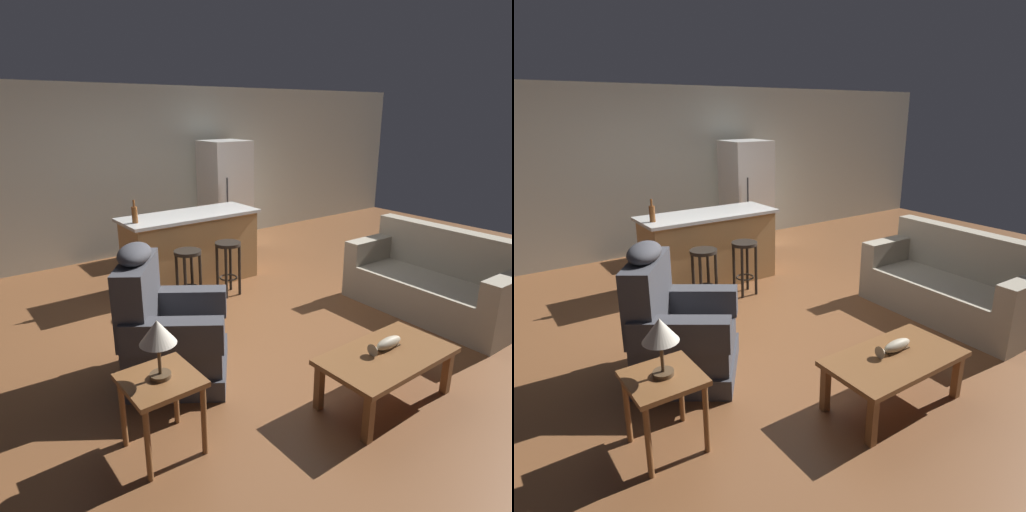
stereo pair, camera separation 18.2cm
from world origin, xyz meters
TOP-DOWN VIEW (x-y plane):
  - ground_plane at (0.00, 0.00)m, footprint 12.00×12.00m
  - back_wall at (0.00, 3.12)m, footprint 12.00×0.05m
  - coffee_table at (-0.10, -1.88)m, footprint 1.10×0.60m
  - fish_figurine at (-0.06, -1.83)m, footprint 0.34×0.10m
  - couch at (1.75, -1.13)m, footprint 0.87×1.91m
  - recliner_near_lamp at (-1.30, -0.51)m, footprint 1.17×1.17m
  - end_table at (-1.75, -1.32)m, footprint 0.48×0.48m
  - table_lamp at (-1.74, -1.32)m, footprint 0.24×0.24m
  - kitchen_island at (0.00, 1.35)m, footprint 1.80×0.70m
  - bar_stool_left at (-0.40, 0.72)m, footprint 0.32×0.32m
  - bar_stool_right at (0.16, 0.72)m, footprint 0.32×0.32m
  - refrigerator at (1.35, 2.55)m, footprint 0.70×0.69m
  - bottle_tall_green at (-0.77, 1.29)m, footprint 0.07×0.07m

SIDE VIEW (x-z plane):
  - ground_plane at x=0.00m, z-range 0.00..0.00m
  - couch at x=1.75m, z-range -0.13..0.81m
  - coffee_table at x=-0.10m, z-range 0.15..0.57m
  - recliner_near_lamp at x=-1.30m, z-range -0.18..1.02m
  - end_table at x=-1.75m, z-range 0.18..0.74m
  - fish_figurine at x=-0.06m, z-range 0.41..0.51m
  - bar_stool_left at x=-0.40m, z-range 0.13..0.81m
  - bar_stool_right at x=0.16m, z-range 0.13..0.81m
  - kitchen_island at x=0.00m, z-range 0.00..0.95m
  - table_lamp at x=-1.74m, z-range 0.66..1.07m
  - refrigerator at x=1.35m, z-range 0.00..1.76m
  - bottle_tall_green at x=-0.77m, z-range 0.92..1.19m
  - back_wall at x=0.00m, z-range 0.00..2.60m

